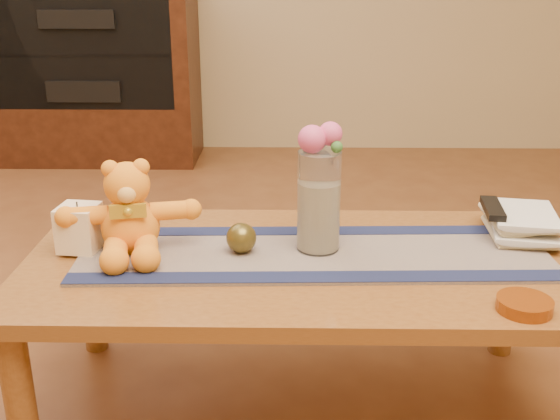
{
  "coord_description": "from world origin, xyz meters",
  "views": [
    {
      "loc": [
        -0.02,
        -1.57,
        1.16
      ],
      "look_at": [
        -0.05,
        0.0,
        0.58
      ],
      "focal_mm": 43.37,
      "sensor_mm": 36.0,
      "label": 1
    }
  ],
  "objects_px": {
    "pillar_candle": "(79,228)",
    "tv_remote": "(493,208)",
    "teddy_bear": "(129,208)",
    "bronze_ball": "(241,238)",
    "amber_dish": "(524,305)",
    "book_bottom": "(489,233)",
    "glass_vase": "(319,201)"
  },
  "relations": [
    {
      "from": "pillar_candle",
      "to": "tv_remote",
      "type": "height_order",
      "value": "pillar_candle"
    },
    {
      "from": "teddy_bear",
      "to": "pillar_candle",
      "type": "xyz_separation_m",
      "value": [
        -0.13,
        0.0,
        -0.06
      ]
    },
    {
      "from": "bronze_ball",
      "to": "amber_dish",
      "type": "height_order",
      "value": "bronze_ball"
    },
    {
      "from": "teddy_bear",
      "to": "bronze_ball",
      "type": "distance_m",
      "value": 0.3
    },
    {
      "from": "teddy_bear",
      "to": "book_bottom",
      "type": "height_order",
      "value": "teddy_bear"
    },
    {
      "from": "tv_remote",
      "to": "bronze_ball",
      "type": "bearing_deg",
      "value": -163.03
    },
    {
      "from": "glass_vase",
      "to": "amber_dish",
      "type": "xyz_separation_m",
      "value": [
        0.44,
        -0.31,
        -0.12
      ]
    },
    {
      "from": "bronze_ball",
      "to": "tv_remote",
      "type": "bearing_deg",
      "value": 10.67
    },
    {
      "from": "bronze_ball",
      "to": "tv_remote",
      "type": "height_order",
      "value": "tv_remote"
    },
    {
      "from": "book_bottom",
      "to": "teddy_bear",
      "type": "bearing_deg",
      "value": -169.23
    },
    {
      "from": "teddy_bear",
      "to": "glass_vase",
      "type": "height_order",
      "value": "glass_vase"
    },
    {
      "from": "teddy_bear",
      "to": "book_bottom",
      "type": "distance_m",
      "value": 0.97
    },
    {
      "from": "teddy_bear",
      "to": "pillar_candle",
      "type": "relative_size",
      "value": 2.89
    },
    {
      "from": "glass_vase",
      "to": "bronze_ball",
      "type": "bearing_deg",
      "value": -172.56
    },
    {
      "from": "tv_remote",
      "to": "glass_vase",
      "type": "bearing_deg",
      "value": -161.71
    },
    {
      "from": "glass_vase",
      "to": "bronze_ball",
      "type": "xyz_separation_m",
      "value": [
        -0.2,
        -0.03,
        -0.09
      ]
    },
    {
      "from": "teddy_bear",
      "to": "bronze_ball",
      "type": "height_order",
      "value": "teddy_bear"
    },
    {
      "from": "glass_vase",
      "to": "bronze_ball",
      "type": "height_order",
      "value": "glass_vase"
    },
    {
      "from": "teddy_bear",
      "to": "glass_vase",
      "type": "xyz_separation_m",
      "value": [
        0.48,
        0.01,
        0.02
      ]
    },
    {
      "from": "teddy_bear",
      "to": "bronze_ball",
      "type": "xyz_separation_m",
      "value": [
        0.29,
        -0.01,
        -0.08
      ]
    },
    {
      "from": "teddy_bear",
      "to": "amber_dish",
      "type": "bearing_deg",
      "value": -29.19
    },
    {
      "from": "teddy_bear",
      "to": "glass_vase",
      "type": "distance_m",
      "value": 0.48
    },
    {
      "from": "book_bottom",
      "to": "amber_dish",
      "type": "bearing_deg",
      "value": -92.02
    },
    {
      "from": "glass_vase",
      "to": "book_bottom",
      "type": "xyz_separation_m",
      "value": [
        0.47,
        0.11,
        -0.13
      ]
    },
    {
      "from": "amber_dish",
      "to": "pillar_candle",
      "type": "bearing_deg",
      "value": 164.09
    },
    {
      "from": "bronze_ball",
      "to": "book_bottom",
      "type": "relative_size",
      "value": 0.35
    },
    {
      "from": "pillar_candle",
      "to": "book_bottom",
      "type": "bearing_deg",
      "value": 6.4
    },
    {
      "from": "bronze_ball",
      "to": "amber_dish",
      "type": "distance_m",
      "value": 0.69
    },
    {
      "from": "glass_vase",
      "to": "pillar_candle",
      "type": "bearing_deg",
      "value": -178.91
    },
    {
      "from": "pillar_candle",
      "to": "amber_dish",
      "type": "bearing_deg",
      "value": -15.91
    },
    {
      "from": "book_bottom",
      "to": "bronze_ball",
      "type": "bearing_deg",
      "value": -165.24
    },
    {
      "from": "pillar_candle",
      "to": "glass_vase",
      "type": "relative_size",
      "value": 0.45
    }
  ]
}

